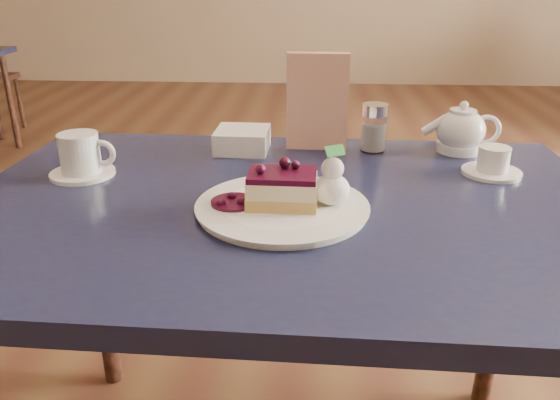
# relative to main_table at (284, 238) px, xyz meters

# --- Properties ---
(main_table) EXTENTS (1.20, 0.82, 0.74)m
(main_table) POSITION_rel_main_table_xyz_m (0.00, 0.00, 0.00)
(main_table) COLOR #161C34
(main_table) RESTS_ON ground
(dessert_plate) EXTENTS (0.29, 0.29, 0.01)m
(dessert_plate) POSITION_rel_main_table_xyz_m (-0.00, -0.05, 0.08)
(dessert_plate) COLOR white
(dessert_plate) RESTS_ON main_table
(cheesecake_slice) EXTENTS (0.12, 0.09, 0.06)m
(cheesecake_slice) POSITION_rel_main_table_xyz_m (-0.00, -0.05, 0.12)
(cheesecake_slice) COLOR tan
(cheesecake_slice) RESTS_ON dessert_plate
(whipped_cream) EXTENTS (0.06, 0.06, 0.05)m
(whipped_cream) POSITION_rel_main_table_xyz_m (0.08, -0.04, 0.12)
(whipped_cream) COLOR white
(whipped_cream) RESTS_ON dessert_plate
(berry_sauce) EXTENTS (0.08, 0.08, 0.01)m
(berry_sauce) POSITION_rel_main_table_xyz_m (-0.09, -0.05, 0.09)
(berry_sauce) COLOR #430A2D
(berry_sauce) RESTS_ON dessert_plate
(coffee_set) EXTENTS (0.14, 0.13, 0.09)m
(coffee_set) POSITION_rel_main_table_xyz_m (-0.41, 0.10, 0.12)
(coffee_set) COLOR white
(coffee_set) RESTS_ON main_table
(tea_set) EXTENTS (0.19, 0.26, 0.10)m
(tea_set) POSITION_rel_main_table_xyz_m (0.39, 0.27, 0.12)
(tea_set) COLOR white
(tea_set) RESTS_ON main_table
(menu_card) EXTENTS (0.14, 0.03, 0.22)m
(menu_card) POSITION_rel_main_table_xyz_m (0.06, 0.31, 0.19)
(menu_card) COLOR #EFE9CD
(menu_card) RESTS_ON main_table
(sugar_shaker) EXTENTS (0.06, 0.06, 0.11)m
(sugar_shaker) POSITION_rel_main_table_xyz_m (0.19, 0.30, 0.13)
(sugar_shaker) COLOR white
(sugar_shaker) RESTS_ON main_table
(napkin_stack) EXTENTS (0.12, 0.12, 0.05)m
(napkin_stack) POSITION_rel_main_table_xyz_m (-0.11, 0.29, 0.10)
(napkin_stack) COLOR white
(napkin_stack) RESTS_ON main_table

